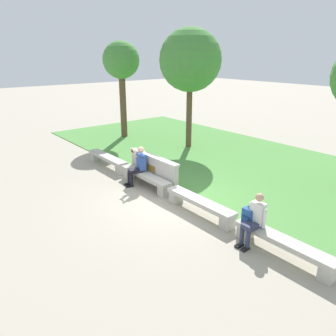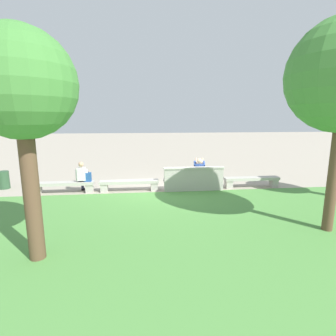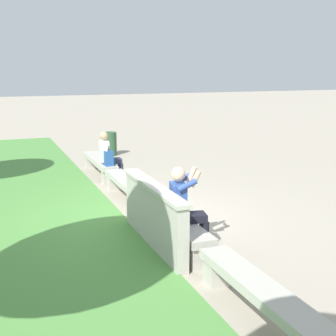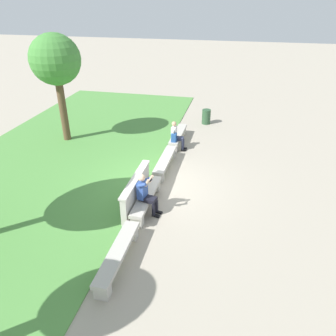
{
  "view_description": "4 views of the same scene",
  "coord_description": "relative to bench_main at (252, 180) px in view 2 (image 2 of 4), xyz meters",
  "views": [
    {
      "loc": [
        7.15,
        -5.84,
        4.25
      ],
      "look_at": [
        0.1,
        -0.16,
        1.07
      ],
      "focal_mm": 35.0,
      "sensor_mm": 36.0,
      "label": 1
    },
    {
      "loc": [
        0.89,
        10.5,
        2.99
      ],
      "look_at": [
        -0.33,
        -0.38,
        0.86
      ],
      "focal_mm": 28.0,
      "sensor_mm": 36.0,
      "label": 2
    },
    {
      "loc": [
        -7.98,
        2.69,
        2.8
      ],
      "look_at": [
        -0.12,
        -0.37,
        0.98
      ],
      "focal_mm": 50.0,
      "sensor_mm": 36.0,
      "label": 3
    },
    {
      "loc": [
        -9.64,
        -2.56,
        6.08
      ],
      "look_at": [
        -0.53,
        -0.53,
        1.05
      ],
      "focal_mm": 35.0,
      "sensor_mm": 36.0,
      "label": 4
    }
  ],
  "objects": [
    {
      "name": "ground_plane",
      "position": [
        3.91,
        0.0,
        -0.31
      ],
      "size": [
        80.0,
        80.0,
        0.0
      ],
      "primitive_type": "plane",
      "color": "#A89E8C"
    },
    {
      "name": "grass_strip",
      "position": [
        3.91,
        4.38,
        -0.3
      ],
      "size": [
        22.22,
        8.0,
        0.03
      ],
      "primitive_type": "cube",
      "color": "#518E42",
      "rests_on": "ground"
    },
    {
      "name": "bench_main",
      "position": [
        0.0,
        0.0,
        0.0
      ],
      "size": [
        2.39,
        0.4,
        0.45
      ],
      "color": "#B7B2A8",
      "rests_on": "ground"
    },
    {
      "name": "bench_near",
      "position": [
        2.61,
        0.0,
        0.0
      ],
      "size": [
        2.39,
        0.4,
        0.45
      ],
      "color": "#B7B2A8",
      "rests_on": "ground"
    },
    {
      "name": "bench_mid",
      "position": [
        5.22,
        0.0,
        0.0
      ],
      "size": [
        2.39,
        0.4,
        0.45
      ],
      "color": "#B7B2A8",
      "rests_on": "ground"
    },
    {
      "name": "bench_far",
      "position": [
        7.82,
        0.0,
        0.0
      ],
      "size": [
        2.39,
        0.4,
        0.45
      ],
      "color": "#B7B2A8",
      "rests_on": "ground"
    },
    {
      "name": "backrest_wall_with_plaque",
      "position": [
        2.61,
        0.34,
        0.2
      ],
      "size": [
        2.47,
        0.24,
        1.01
      ],
      "color": "#B7B2A8",
      "rests_on": "ground"
    },
    {
      "name": "person_photographer",
      "position": [
        2.3,
        -0.08,
        0.43
      ],
      "size": [
        0.52,
        0.77,
        1.32
      ],
      "color": "black",
      "rests_on": "ground"
    },
    {
      "name": "person_distant",
      "position": [
        7.08,
        -0.07,
        0.36
      ],
      "size": [
        0.48,
        0.68,
        1.26
      ],
      "color": "black",
      "rests_on": "ground"
    },
    {
      "name": "backpack",
      "position": [
        6.87,
        -0.02,
        0.31
      ],
      "size": [
        0.28,
        0.24,
        0.43
      ],
      "color": "#234C8C",
      "rests_on": "bench_far"
    },
    {
      "name": "tree_right_background",
      "position": [
        6.99,
        5.09,
        3.23
      ],
      "size": [
        2.12,
        2.12,
        4.67
      ],
      "color": "brown",
      "rests_on": "ground"
    },
    {
      "name": "trash_bin",
      "position": [
        10.52,
        -0.97,
        0.06
      ],
      "size": [
        0.44,
        0.44,
        0.75
      ],
      "primitive_type": "cylinder",
      "color": "#2D5133",
      "rests_on": "ground"
    }
  ]
}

